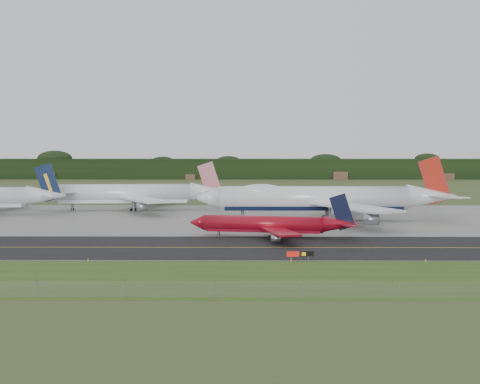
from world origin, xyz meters
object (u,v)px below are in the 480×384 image
Objects in this scene: jet_ba_747 at (323,199)px; jet_star_tail at (134,194)px; jet_red_737 at (272,225)px; taxiway_sign at (300,254)px.

jet_ba_747 reaches higher than jet_star_tail.
jet_red_737 is (-14.95, -32.21, -3.25)m from jet_ba_747.
jet_red_737 is 7.59× the size of taxiway_sign.
jet_ba_747 is 1.89× the size of jet_red_737.
jet_ba_747 is 63.10m from jet_star_tail.
jet_ba_747 is at bearing 79.78° from taxiway_sign.
jet_red_737 is 30.47m from taxiway_sign.
jet_ba_747 is at bearing -27.09° from jet_star_tail.
jet_star_tail is 101.69m from taxiway_sign.
taxiway_sign is at bearing -100.22° from jet_ba_747.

